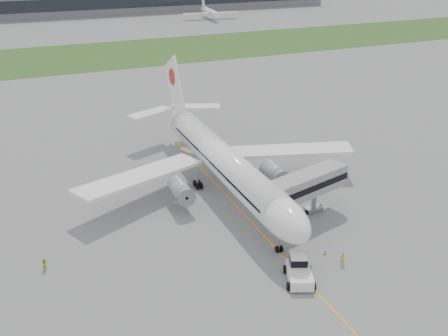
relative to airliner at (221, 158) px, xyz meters
name	(u,v)px	position (x,y,z in m)	size (l,w,h in m)	color
ground	(233,202)	(0.00, -4.87, -5.66)	(600.00, 600.00, 0.00)	gray
apron_markings	(246,217)	(0.00, -9.87, -5.66)	(70.00, 70.00, 0.04)	orange
grass_strip	(96,55)	(0.00, 115.13, -5.65)	(600.00, 50.00, 0.02)	#2A5921
terminal_building	(58,3)	(0.00, 225.00, 1.34)	(320.00, 22.30, 14.00)	slate
airliner	(221,158)	(0.00, 0.00, 0.00)	(48.13, 53.95, 17.88)	white
pushback_tug	(299,271)	(-0.63, -25.92, -4.49)	(4.77, 5.66, 2.54)	white
jet_bridge	(299,188)	(6.08, -14.20, -0.10)	(15.89, 8.31, 7.52)	#A1A0A3
safety_cone_left	(294,271)	(-0.50, -24.60, -5.39)	(0.39, 0.39, 0.54)	orange
safety_cone_right	(325,252)	(5.29, -22.76, -5.37)	(0.42, 0.42, 0.58)	orange
ground_crew_near	(342,258)	(6.00, -25.48, -4.71)	(0.70, 0.46, 1.91)	gold
ground_crew_far	(45,264)	(-28.75, -11.87, -4.81)	(0.82, 0.64, 1.69)	#99CA21
distant_aircraft_right	(210,19)	(71.30, 182.80, -5.66)	(28.77, 25.38, 11.00)	white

